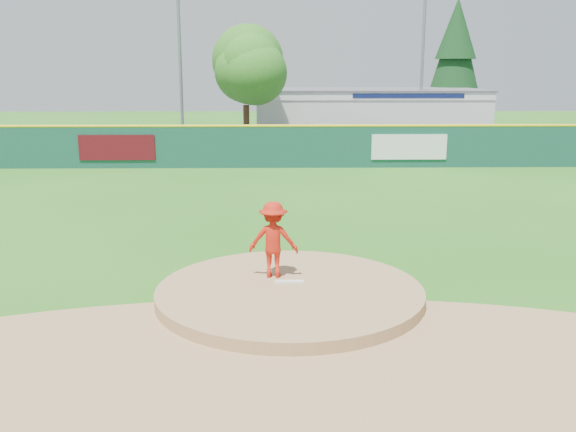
{
  "coord_description": "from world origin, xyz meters",
  "views": [
    {
      "loc": [
        -0.26,
        -12.52,
        4.64
      ],
      "look_at": [
        0.0,
        2.0,
        1.3
      ],
      "focal_mm": 40.0,
      "sensor_mm": 36.0,
      "label": 1
    }
  ],
  "objects_px": {
    "deciduous_tree": "(246,70)",
    "light_pole_left": "(180,44)",
    "pitcher": "(273,240)",
    "van": "(329,136)",
    "conifer_tree": "(455,56)",
    "playground_slide": "(54,142)",
    "pool_building_grp": "(367,113)",
    "light_pole_right": "(423,54)"
  },
  "relations": [
    {
      "from": "playground_slide",
      "to": "conifer_tree",
      "type": "distance_m",
      "value": 29.13
    },
    {
      "from": "light_pole_left",
      "to": "light_pole_right",
      "type": "height_order",
      "value": "light_pole_left"
    },
    {
      "from": "pool_building_grp",
      "to": "deciduous_tree",
      "type": "height_order",
      "value": "deciduous_tree"
    },
    {
      "from": "van",
      "to": "playground_slide",
      "type": "xyz_separation_m",
      "value": [
        -15.17,
        -3.41,
        0.03
      ]
    },
    {
      "from": "pitcher",
      "to": "light_pole_right",
      "type": "bearing_deg",
      "value": -102.52
    },
    {
      "from": "playground_slide",
      "to": "deciduous_tree",
      "type": "distance_m",
      "value": 11.28
    },
    {
      "from": "light_pole_right",
      "to": "conifer_tree",
      "type": "bearing_deg",
      "value": 60.26
    },
    {
      "from": "playground_slide",
      "to": "light_pole_left",
      "type": "height_order",
      "value": "light_pole_left"
    },
    {
      "from": "pool_building_grp",
      "to": "deciduous_tree",
      "type": "xyz_separation_m",
      "value": [
        -8.0,
        -6.99,
        2.89
      ]
    },
    {
      "from": "van",
      "to": "deciduous_tree",
      "type": "height_order",
      "value": "deciduous_tree"
    },
    {
      "from": "deciduous_tree",
      "to": "light_pole_right",
      "type": "relative_size",
      "value": 0.74
    },
    {
      "from": "conifer_tree",
      "to": "van",
      "type": "bearing_deg",
      "value": -134.57
    },
    {
      "from": "pitcher",
      "to": "van",
      "type": "height_order",
      "value": "pitcher"
    },
    {
      "from": "deciduous_tree",
      "to": "conifer_tree",
      "type": "distance_m",
      "value": 18.63
    },
    {
      "from": "conifer_tree",
      "to": "light_pole_left",
      "type": "relative_size",
      "value": 0.86
    },
    {
      "from": "playground_slide",
      "to": "conifer_tree",
      "type": "height_order",
      "value": "conifer_tree"
    },
    {
      "from": "van",
      "to": "deciduous_tree",
      "type": "relative_size",
      "value": 0.7
    },
    {
      "from": "van",
      "to": "pitcher",
      "type": "bearing_deg",
      "value": -170.56
    },
    {
      "from": "van",
      "to": "light_pole_left",
      "type": "height_order",
      "value": "light_pole_left"
    },
    {
      "from": "van",
      "to": "pool_building_grp",
      "type": "distance_m",
      "value": 7.05
    },
    {
      "from": "deciduous_tree",
      "to": "light_pole_left",
      "type": "xyz_separation_m",
      "value": [
        -4.0,
        2.0,
        1.5
      ]
    },
    {
      "from": "pitcher",
      "to": "playground_slide",
      "type": "distance_m",
      "value": 24.67
    },
    {
      "from": "pitcher",
      "to": "deciduous_tree",
      "type": "xyz_separation_m",
      "value": [
        -1.66,
        24.26,
        3.48
      ]
    },
    {
      "from": "deciduous_tree",
      "to": "light_pole_left",
      "type": "distance_m",
      "value": 4.72
    },
    {
      "from": "van",
      "to": "deciduous_tree",
      "type": "xyz_separation_m",
      "value": [
        -4.89,
        -0.73,
        3.82
      ]
    },
    {
      "from": "playground_slide",
      "to": "van",
      "type": "bearing_deg",
      "value": 12.65
    },
    {
      "from": "deciduous_tree",
      "to": "light_pole_right",
      "type": "height_order",
      "value": "light_pole_right"
    },
    {
      "from": "conifer_tree",
      "to": "light_pole_right",
      "type": "distance_m",
      "value": 8.06
    },
    {
      "from": "pitcher",
      "to": "light_pole_right",
      "type": "height_order",
      "value": "light_pole_right"
    },
    {
      "from": "deciduous_tree",
      "to": "conifer_tree",
      "type": "height_order",
      "value": "conifer_tree"
    },
    {
      "from": "pitcher",
      "to": "conifer_tree",
      "type": "height_order",
      "value": "conifer_tree"
    },
    {
      "from": "pitcher",
      "to": "light_pole_right",
      "type": "distance_m",
      "value": 30.09
    },
    {
      "from": "pitcher",
      "to": "light_pole_left",
      "type": "bearing_deg",
      "value": -72.06
    },
    {
      "from": "pitcher",
      "to": "light_pole_left",
      "type": "relative_size",
      "value": 0.15
    },
    {
      "from": "van",
      "to": "deciduous_tree",
      "type": "bearing_deg",
      "value": 115.34
    },
    {
      "from": "pitcher",
      "to": "van",
      "type": "relative_size",
      "value": 0.32
    },
    {
      "from": "van",
      "to": "playground_slide",
      "type": "height_order",
      "value": "playground_slide"
    },
    {
      "from": "playground_slide",
      "to": "deciduous_tree",
      "type": "xyz_separation_m",
      "value": [
        10.28,
        2.67,
        3.79
      ]
    },
    {
      "from": "playground_slide",
      "to": "light_pole_left",
      "type": "relative_size",
      "value": 0.25
    },
    {
      "from": "playground_slide",
      "to": "deciduous_tree",
      "type": "height_order",
      "value": "deciduous_tree"
    },
    {
      "from": "playground_slide",
      "to": "light_pole_left",
      "type": "bearing_deg",
      "value": 36.65
    },
    {
      "from": "conifer_tree",
      "to": "playground_slide",
      "type": "bearing_deg",
      "value": -151.6
    }
  ]
}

